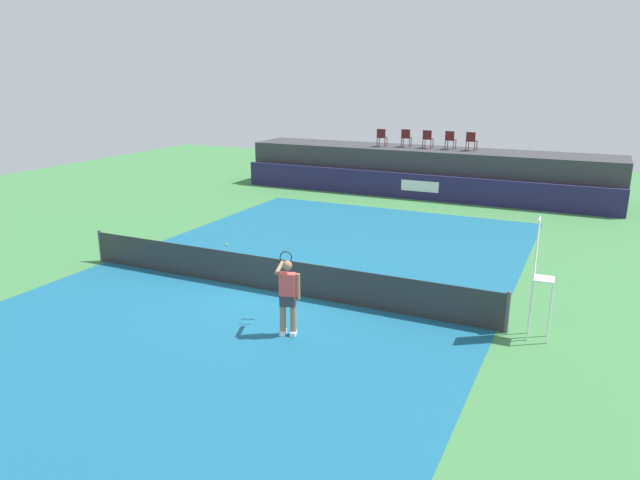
{
  "coord_description": "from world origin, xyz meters",
  "views": [
    {
      "loc": [
        7.63,
        -12.92,
        5.72
      ],
      "look_at": [
        0.52,
        2.0,
        1.0
      ],
      "focal_mm": 32.7,
      "sensor_mm": 36.0,
      "label": 1
    }
  ],
  "objects_px": {
    "spectator_chair_far_left": "(382,137)",
    "spectator_chair_right": "(450,139)",
    "tennis_ball": "(227,244)",
    "spectator_chair_center": "(428,138)",
    "umpire_chair": "(539,271)",
    "tennis_player": "(288,295)",
    "net_post_far": "(507,312)",
    "net_post_near": "(101,246)",
    "spectator_chair_left": "(406,137)",
    "spectator_chair_far_right": "(471,140)"
  },
  "relations": [
    {
      "from": "spectator_chair_right",
      "to": "tennis_player",
      "type": "relative_size",
      "value": 0.5
    },
    {
      "from": "spectator_chair_far_right",
      "to": "umpire_chair",
      "type": "relative_size",
      "value": 0.32
    },
    {
      "from": "spectator_chair_center",
      "to": "net_post_far",
      "type": "bearing_deg",
      "value": -68.05
    },
    {
      "from": "spectator_chair_center",
      "to": "tennis_player",
      "type": "bearing_deg",
      "value": -84.45
    },
    {
      "from": "net_post_far",
      "to": "tennis_ball",
      "type": "relative_size",
      "value": 14.71
    },
    {
      "from": "spectator_chair_far_right",
      "to": "tennis_ball",
      "type": "xyz_separation_m",
      "value": [
        -5.78,
        -12.1,
        -2.66
      ]
    },
    {
      "from": "spectator_chair_left",
      "to": "tennis_player",
      "type": "bearing_deg",
      "value": -80.91
    },
    {
      "from": "spectator_chair_left",
      "to": "net_post_far",
      "type": "height_order",
      "value": "spectator_chair_left"
    },
    {
      "from": "spectator_chair_right",
      "to": "tennis_ball",
      "type": "height_order",
      "value": "spectator_chair_right"
    },
    {
      "from": "spectator_chair_far_left",
      "to": "net_post_near",
      "type": "xyz_separation_m",
      "value": [
        -3.96,
        -15.0,
        -2.19
      ]
    },
    {
      "from": "net_post_far",
      "to": "spectator_chair_left",
      "type": "bearing_deg",
      "value": 115.37
    },
    {
      "from": "spectator_chair_center",
      "to": "spectator_chair_far_right",
      "type": "relative_size",
      "value": 1.0
    },
    {
      "from": "spectator_chair_right",
      "to": "net_post_far",
      "type": "distance_m",
      "value": 16.29
    },
    {
      "from": "spectator_chair_center",
      "to": "umpire_chair",
      "type": "relative_size",
      "value": 0.32
    },
    {
      "from": "spectator_chair_far_left",
      "to": "spectator_chair_right",
      "type": "height_order",
      "value": "same"
    },
    {
      "from": "net_post_near",
      "to": "tennis_player",
      "type": "xyz_separation_m",
      "value": [
        7.93,
        -2.22,
        0.46
      ]
    },
    {
      "from": "tennis_ball",
      "to": "net_post_near",
      "type": "bearing_deg",
      "value": -129.07
    },
    {
      "from": "spectator_chair_left",
      "to": "spectator_chair_far_right",
      "type": "bearing_deg",
      "value": -1.21
    },
    {
      "from": "net_post_near",
      "to": "net_post_far",
      "type": "xyz_separation_m",
      "value": [
        12.4,
        0.0,
        0.0
      ]
    },
    {
      "from": "tennis_player",
      "to": "net_post_near",
      "type": "bearing_deg",
      "value": 164.37
    },
    {
      "from": "umpire_chair",
      "to": "tennis_ball",
      "type": "distance_m",
      "value": 10.99
    },
    {
      "from": "net_post_far",
      "to": "spectator_chair_far_left",
      "type": "bearing_deg",
      "value": 119.36
    },
    {
      "from": "tennis_player",
      "to": "spectator_chair_left",
      "type": "bearing_deg",
      "value": 99.09
    },
    {
      "from": "umpire_chair",
      "to": "net_post_far",
      "type": "relative_size",
      "value": 2.76
    },
    {
      "from": "spectator_chair_far_left",
      "to": "tennis_ball",
      "type": "xyz_separation_m",
      "value": [
        -1.39,
        -11.83,
        -2.66
      ]
    },
    {
      "from": "spectator_chair_far_right",
      "to": "tennis_player",
      "type": "bearing_deg",
      "value": -91.37
    },
    {
      "from": "spectator_chair_right",
      "to": "spectator_chair_far_right",
      "type": "xyz_separation_m",
      "value": [
        1.01,
        -0.06,
        0.0
      ]
    },
    {
      "from": "spectator_chair_left",
      "to": "tennis_player",
      "type": "relative_size",
      "value": 0.5
    },
    {
      "from": "spectator_chair_far_left",
      "to": "spectator_chair_right",
      "type": "xyz_separation_m",
      "value": [
        3.37,
        0.33,
        0.0
      ]
    },
    {
      "from": "umpire_chair",
      "to": "tennis_player",
      "type": "distance_m",
      "value": 5.55
    },
    {
      "from": "spectator_chair_left",
      "to": "umpire_chair",
      "type": "distance_m",
      "value": 17.28
    },
    {
      "from": "spectator_chair_center",
      "to": "tennis_ball",
      "type": "height_order",
      "value": "spectator_chair_center"
    },
    {
      "from": "spectator_chair_right",
      "to": "spectator_chair_far_left",
      "type": "bearing_deg",
      "value": -174.38
    },
    {
      "from": "tennis_player",
      "to": "tennis_ball",
      "type": "bearing_deg",
      "value": 134.82
    },
    {
      "from": "umpire_chair",
      "to": "spectator_chair_right",
      "type": "bearing_deg",
      "value": 110.2
    },
    {
      "from": "tennis_ball",
      "to": "net_post_far",
      "type": "bearing_deg",
      "value": -17.89
    },
    {
      "from": "spectator_chair_center",
      "to": "tennis_player",
      "type": "relative_size",
      "value": 0.5
    },
    {
      "from": "spectator_chair_right",
      "to": "umpire_chair",
      "type": "xyz_separation_m",
      "value": [
        5.64,
        -15.33,
        -1.11
      ]
    },
    {
      "from": "umpire_chair",
      "to": "spectator_chair_center",
      "type": "bearing_deg",
      "value": 113.79
    },
    {
      "from": "spectator_chair_far_left",
      "to": "net_post_far",
      "type": "distance_m",
      "value": 17.35
    },
    {
      "from": "spectator_chair_center",
      "to": "net_post_far",
      "type": "height_order",
      "value": "spectator_chair_center"
    },
    {
      "from": "net_post_near",
      "to": "spectator_chair_far_right",
      "type": "bearing_deg",
      "value": 61.33
    },
    {
      "from": "net_post_near",
      "to": "net_post_far",
      "type": "distance_m",
      "value": 12.4
    },
    {
      "from": "spectator_chair_far_left",
      "to": "spectator_chair_center",
      "type": "height_order",
      "value": "same"
    },
    {
      "from": "tennis_player",
      "to": "tennis_ball",
      "type": "height_order",
      "value": "tennis_player"
    },
    {
      "from": "spectator_chair_center",
      "to": "umpire_chair",
      "type": "height_order",
      "value": "spectator_chair_center"
    },
    {
      "from": "spectator_chair_far_left",
      "to": "net_post_far",
      "type": "height_order",
      "value": "spectator_chair_far_left"
    },
    {
      "from": "spectator_chair_far_right",
      "to": "tennis_player",
      "type": "distance_m",
      "value": 17.59
    },
    {
      "from": "spectator_chair_left",
      "to": "spectator_chair_far_right",
      "type": "relative_size",
      "value": 1.0
    },
    {
      "from": "tennis_ball",
      "to": "spectator_chair_left",
      "type": "bearing_deg",
      "value": 78.17
    }
  ]
}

